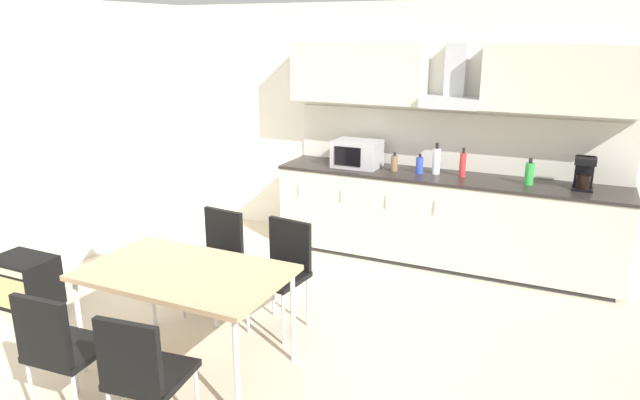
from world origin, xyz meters
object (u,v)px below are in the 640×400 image
object	(u,v)px
bottle_blue	(420,165)
chair_near_right	(142,370)
bottle_green	(529,173)
chair_far_right	(283,264)
dining_table	(185,277)
guitar_amp	(25,281)
chair_far_left	(217,252)
pendant_lamp	(172,101)
coffee_maker	(584,173)
chair_near_left	(59,344)
bottle_white	(436,161)
bottle_brown	(394,163)
microwave	(357,154)
bottle_red	(463,164)

from	to	relation	value
bottle_blue	chair_near_right	size ratio (longest dim) A/B	0.23
bottle_green	chair_far_right	world-z (taller)	bottle_green
dining_table	guitar_amp	distance (m)	1.94
chair_far_left	pendant_lamp	world-z (taller)	pendant_lamp
coffee_maker	chair_near_left	xyz separation A→B (m)	(-2.70, -3.48, -0.53)
dining_table	bottle_green	bearing A→B (deg)	53.72
guitar_amp	pendant_lamp	xyz separation A→B (m)	(1.87, -0.18, 1.66)
bottle_blue	chair_far_right	bearing A→B (deg)	-107.23
bottle_green	chair_near_left	world-z (taller)	bottle_green
bottle_white	bottle_brown	size ratio (longest dim) A/B	1.62
microwave	bottle_red	distance (m)	1.10
bottle_brown	guitar_amp	world-z (taller)	bottle_brown
bottle_brown	bottle_white	bearing A→B (deg)	8.62
bottle_blue	dining_table	size ratio (longest dim) A/B	0.14
microwave	chair_near_right	size ratio (longest dim) A/B	0.55
coffee_maker	bottle_blue	xyz separation A→B (m)	(-1.50, -0.03, -0.07)
dining_table	chair_near_left	size ratio (longest dim) A/B	1.59
bottle_white	bottle_green	size ratio (longest dim) A/B	1.25
coffee_maker	chair_far_left	world-z (taller)	coffee_maker
bottle_red	bottle_green	bearing A→B (deg)	-4.49
bottle_blue	guitar_amp	world-z (taller)	bottle_blue
chair_far_left	chair_near_right	bearing A→B (deg)	-68.75
chair_far_right	guitar_amp	bearing A→B (deg)	-164.08
chair_far_right	dining_table	bearing A→B (deg)	-111.83
dining_table	chair_near_right	world-z (taller)	chair_near_right
coffee_maker	chair_near_left	size ratio (longest dim) A/B	0.34
chair_near_right	guitar_amp	xyz separation A→B (m)	(-2.19, 0.98, -0.31)
chair_far_left	coffee_maker	bearing A→B (deg)	34.71
chair_near_left	guitar_amp	xyz separation A→B (m)	(-1.57, 0.98, -0.31)
microwave	chair_far_right	xyz separation A→B (m)	(0.10, -1.84, -0.52)
microwave	bottle_green	size ratio (longest dim) A/B	1.92
chair_far_left	bottle_white	bearing A→B (deg)	54.41
chair_far_right	pendant_lamp	size ratio (longest dim) A/B	2.72
coffee_maker	chair_near_right	distance (m)	4.08
bottle_blue	chair_far_right	world-z (taller)	bottle_blue
bottle_green	chair_far_left	distance (m)	2.94
coffee_maker	dining_table	size ratio (longest dim) A/B	0.22
dining_table	chair_far_right	size ratio (longest dim) A/B	1.59
coffee_maker	bottle_green	xyz separation A→B (m)	(-0.46, -0.04, -0.04)
chair_far_left	chair_far_right	bearing A→B (deg)	-0.01
bottle_blue	guitar_amp	bearing A→B (deg)	-138.26
dining_table	chair_far_left	size ratio (longest dim) A/B	1.59
chair_far_right	chair_far_left	world-z (taller)	same
chair_near_left	guitar_amp	bearing A→B (deg)	147.95
bottle_white	chair_near_right	distance (m)	3.61
bottle_brown	guitar_amp	xyz separation A→B (m)	(-2.51, -2.45, -0.78)
bottle_green	chair_far_right	xyz separation A→B (m)	(-1.62, -1.84, -0.49)
bottle_brown	bottle_red	xyz separation A→B (m)	(0.68, 0.06, 0.04)
chair_far_left	dining_table	bearing A→B (deg)	-69.32
bottle_red	chair_near_right	distance (m)	3.66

